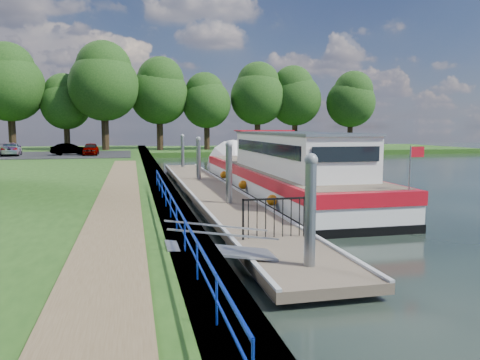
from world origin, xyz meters
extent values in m
plane|color=black|center=(0.00, 0.00, 0.00)|extent=(160.00, 160.00, 0.00)
cube|color=#473D2D|center=(-2.55, 15.00, 0.39)|extent=(1.10, 90.00, 0.78)
cube|color=#1E4213|center=(12.00, 52.00, 0.30)|extent=(60.00, 18.00, 0.60)
cube|color=brown|center=(-4.40, 8.00, 0.80)|extent=(1.60, 40.00, 0.05)
cube|color=black|center=(-11.00, 38.00, 0.81)|extent=(14.00, 12.00, 0.06)
cube|color=#0C2DBF|center=(-2.75, 3.00, 1.48)|extent=(0.04, 18.00, 0.04)
cube|color=#0C2DBF|center=(-2.75, 3.00, 1.12)|extent=(0.03, 18.00, 0.03)
cylinder|color=#0C2DBF|center=(-2.75, -4.00, 1.14)|extent=(0.04, 0.04, 0.72)
cylinder|color=#0C2DBF|center=(-2.75, -2.00, 1.14)|extent=(0.04, 0.04, 0.72)
cylinder|color=#0C2DBF|center=(-2.75, 0.00, 1.14)|extent=(0.04, 0.04, 0.72)
cylinder|color=#0C2DBF|center=(-2.75, 2.00, 1.14)|extent=(0.04, 0.04, 0.72)
cylinder|color=#0C2DBF|center=(-2.75, 4.00, 1.14)|extent=(0.04, 0.04, 0.72)
cylinder|color=#0C2DBF|center=(-2.75, 6.00, 1.14)|extent=(0.04, 0.04, 0.72)
cylinder|color=#0C2DBF|center=(-2.75, 8.00, 1.14)|extent=(0.04, 0.04, 0.72)
cylinder|color=#0C2DBF|center=(-2.75, 10.00, 1.14)|extent=(0.04, 0.04, 0.72)
cylinder|color=#0C2DBF|center=(-2.75, 12.00, 1.14)|extent=(0.04, 0.04, 0.72)
cube|color=brown|center=(0.00, 13.00, 0.28)|extent=(2.50, 30.00, 0.24)
cube|color=#9EA0A3|center=(0.00, 1.00, 0.05)|extent=(2.30, 5.00, 0.30)
cube|color=#9EA0A3|center=(0.00, 9.00, 0.05)|extent=(2.30, 5.00, 0.30)
cube|color=#9EA0A3|center=(0.00, 17.00, 0.05)|extent=(2.30, 5.00, 0.30)
cube|color=#9EA0A3|center=(0.00, 25.00, 0.05)|extent=(2.30, 5.00, 0.30)
cube|color=#9EA0A3|center=(1.19, 13.00, 0.43)|extent=(0.12, 30.00, 0.06)
cube|color=#9EA0A3|center=(-1.19, 13.00, 0.43)|extent=(0.12, 30.00, 0.06)
cylinder|color=gray|center=(0.00, -0.50, 1.10)|extent=(0.26, 0.26, 3.40)
sphere|color=gray|center=(0.00, -0.50, 2.80)|extent=(0.30, 0.30, 0.30)
cylinder|color=gray|center=(0.00, 8.50, 1.10)|extent=(0.26, 0.26, 3.40)
sphere|color=gray|center=(0.00, 8.50, 2.80)|extent=(0.30, 0.30, 0.30)
cylinder|color=gray|center=(0.00, 17.50, 1.10)|extent=(0.26, 0.26, 3.40)
sphere|color=gray|center=(0.00, 17.50, 2.80)|extent=(0.30, 0.30, 0.30)
cylinder|color=gray|center=(0.00, 26.50, 1.10)|extent=(0.26, 0.26, 3.40)
sphere|color=gray|center=(0.00, 26.50, 2.80)|extent=(0.30, 0.30, 0.30)
cube|color=#A5A8AD|center=(-1.85, 0.50, 0.60)|extent=(2.58, 1.00, 0.43)
cube|color=#A5A8AD|center=(-1.85, 0.02, 1.10)|extent=(2.58, 0.04, 0.41)
cube|color=#A5A8AD|center=(-1.85, 0.98, 1.10)|extent=(2.58, 0.04, 0.41)
cube|color=black|center=(-0.90, 2.20, 0.98)|extent=(0.05, 0.05, 1.15)
cube|color=black|center=(0.90, 2.20, 0.98)|extent=(0.05, 0.05, 1.15)
cube|color=black|center=(0.00, 2.20, 1.52)|extent=(1.85, 0.05, 0.05)
cube|color=black|center=(-0.75, 2.20, 0.98)|extent=(0.02, 0.02, 1.10)
cube|color=black|center=(-0.50, 2.20, 0.98)|extent=(0.02, 0.02, 1.10)
cube|color=black|center=(-0.25, 2.20, 0.98)|extent=(0.02, 0.02, 1.10)
cube|color=black|center=(0.00, 2.20, 0.98)|extent=(0.02, 0.02, 1.10)
cube|color=black|center=(0.25, 2.20, 0.98)|extent=(0.02, 0.02, 1.10)
cube|color=black|center=(0.50, 2.20, 0.98)|extent=(0.02, 0.02, 1.10)
cube|color=black|center=(0.75, 2.20, 0.98)|extent=(0.02, 0.02, 1.10)
cube|color=black|center=(3.60, 13.27, 0.02)|extent=(4.00, 20.00, 0.55)
cube|color=silver|center=(3.60, 13.27, 0.62)|extent=(3.96, 19.90, 0.65)
cube|color=#AE0C18|center=(3.60, 13.27, 1.18)|extent=(4.04, 20.00, 0.48)
cube|color=brown|center=(3.60, 13.27, 1.42)|extent=(3.68, 19.20, 0.04)
cone|color=silver|center=(3.60, 23.67, 0.55)|extent=(4.00, 1.50, 4.00)
cube|color=silver|center=(3.60, 10.77, 2.30)|extent=(3.00, 11.00, 1.75)
cube|color=gray|center=(3.60, 10.77, 3.22)|extent=(3.10, 11.20, 0.10)
cube|color=black|center=(2.08, 10.77, 2.55)|extent=(0.04, 10.00, 0.55)
cube|color=black|center=(5.12, 10.77, 2.55)|extent=(0.04, 10.00, 0.55)
cube|color=black|center=(3.60, 16.32, 2.55)|extent=(2.60, 0.04, 0.55)
cube|color=black|center=(3.60, 5.22, 2.55)|extent=(2.60, 0.04, 0.55)
cube|color=#AE0C18|center=(3.60, 15.97, 3.30)|extent=(3.20, 1.60, 0.06)
cylinder|color=gray|center=(5.10, 3.57, 2.15)|extent=(0.05, 0.05, 1.50)
cube|color=#AE0C18|center=(5.35, 3.57, 2.70)|extent=(0.50, 0.02, 0.35)
sphere|color=orange|center=(1.48, 7.27, 0.65)|extent=(0.44, 0.44, 0.44)
sphere|color=orange|center=(1.48, 12.27, 0.65)|extent=(0.44, 0.44, 0.44)
sphere|color=orange|center=(1.48, 17.27, 0.65)|extent=(0.44, 0.44, 0.44)
imported|color=#594C47|center=(2.40, 7.02, 2.30)|extent=(0.49, 0.68, 1.72)
cylinder|color=#332316|center=(-17.49, 49.36, 2.70)|extent=(0.83, 0.83, 4.21)
sphere|color=#173610|center=(-17.49, 49.36, 8.08)|extent=(7.95, 7.95, 7.95)
sphere|color=#173610|center=(-17.71, 49.47, 10.07)|extent=(6.31, 6.31, 6.31)
cylinder|color=#332316|center=(-11.50, 49.87, 2.15)|extent=(0.70, 0.70, 3.10)
sphere|color=#173610|center=(-11.50, 49.87, 6.11)|extent=(5.85, 5.85, 5.85)
sphere|color=#173610|center=(-11.67, 50.04, 7.57)|extent=(4.65, 4.65, 4.65)
cylinder|color=#332316|center=(-6.89, 47.36, 2.75)|extent=(0.84, 0.84, 4.29)
sphere|color=#173610|center=(-6.89, 47.36, 8.23)|extent=(8.10, 8.10, 8.10)
sphere|color=#173610|center=(-6.84, 47.51, 10.25)|extent=(6.44, 6.44, 6.44)
cylinder|color=#332316|center=(-0.41, 49.36, 2.52)|extent=(0.79, 0.79, 3.83)
sphere|color=#173610|center=(-0.41, 49.36, 7.42)|extent=(7.24, 7.24, 7.24)
sphere|color=#173610|center=(-0.22, 49.13, 9.23)|extent=(5.75, 5.75, 5.75)
cylinder|color=#332316|center=(5.49, 49.09, 2.23)|extent=(0.72, 0.72, 3.26)
sphere|color=#173610|center=(5.49, 49.09, 6.40)|extent=(6.16, 6.16, 6.16)
sphere|color=#173610|center=(5.30, 49.34, 7.93)|extent=(4.89, 4.89, 4.89)
cylinder|color=#332316|center=(12.25, 49.38, 2.49)|extent=(0.78, 0.78, 3.77)
sphere|color=#173610|center=(12.25, 49.38, 7.31)|extent=(7.13, 7.13, 7.13)
sphere|color=#173610|center=(12.38, 49.62, 9.09)|extent=(5.66, 5.66, 5.66)
cylinder|color=#332316|center=(17.42, 49.40, 2.42)|extent=(0.77, 0.77, 3.65)
sphere|color=#173610|center=(17.42, 49.40, 7.09)|extent=(6.89, 6.89, 6.89)
sphere|color=#173610|center=(17.07, 49.41, 8.81)|extent=(5.47, 5.47, 5.47)
cylinder|color=#332316|center=(24.52, 47.52, 2.30)|extent=(0.74, 0.74, 3.41)
sphere|color=#173610|center=(24.52, 47.52, 6.66)|extent=(6.43, 6.43, 6.43)
sphere|color=#173610|center=(24.75, 47.30, 8.26)|extent=(5.11, 5.11, 5.11)
imported|color=#999999|center=(-7.70, 36.38, 1.42)|extent=(1.41, 3.44, 1.17)
imported|color=#999999|center=(-9.69, 37.13, 1.39)|extent=(3.55, 2.30, 1.10)
imported|color=#999999|center=(-14.89, 37.30, 1.44)|extent=(2.23, 4.35, 1.21)
camera|label=1|loc=(-3.84, -10.17, 3.53)|focal=35.00mm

